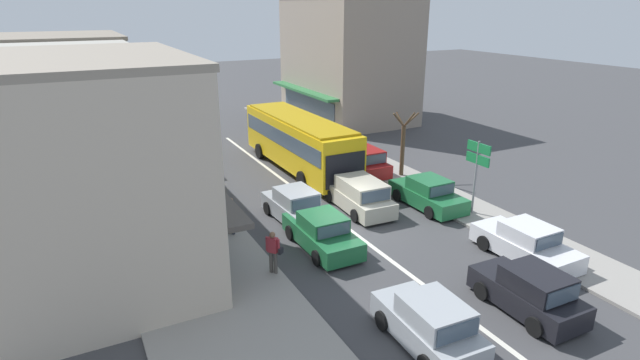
{
  "coord_description": "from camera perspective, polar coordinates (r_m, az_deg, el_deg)",
  "views": [
    {
      "loc": [
        -10.36,
        -17.41,
        9.42
      ],
      "look_at": [
        0.31,
        3.33,
        1.2
      ],
      "focal_mm": 28.0,
      "sensor_mm": 36.0,
      "label": 1
    }
  ],
  "objects": [
    {
      "name": "hatchback_queue_gap_filler",
      "position": [
        15.31,
        12.37,
        -15.79
      ],
      "size": [
        1.93,
        3.76,
        1.54
      ],
      "color": "#9EA3A8",
      "rests_on": "ground"
    },
    {
      "name": "wagon_behind_bus_near",
      "position": [
        24.11,
        4.48,
        -1.73
      ],
      "size": [
        2.07,
        4.57,
        1.58
      ],
      "color": "#B7B29E",
      "rests_on": "ground"
    },
    {
      "name": "parked_sedan_kerb_front",
      "position": [
        21.07,
        22.45,
        -6.73
      ],
      "size": [
        1.92,
        4.21,
        1.47
      ],
      "color": "silver",
      "rests_on": "ground"
    },
    {
      "name": "parked_wagon_kerb_third",
      "position": [
        29.46,
        4.61,
        2.23
      ],
      "size": [
        1.97,
        4.52,
        1.58
      ],
      "color": "maroon",
      "rests_on": "ground"
    },
    {
      "name": "building_right_far",
      "position": [
        43.52,
        3.15,
        13.66
      ],
      "size": [
        8.53,
        11.55,
        10.16
      ],
      "color": "gray",
      "rests_on": "ground"
    },
    {
      "name": "shopfront_far_end",
      "position": [
        37.15,
        -26.94,
        8.67
      ],
      "size": [
        8.31,
        9.08,
        7.64
      ],
      "color": "#B2A38E",
      "rests_on": "ground"
    },
    {
      "name": "city_bus",
      "position": [
        29.6,
        -2.41,
        4.64
      ],
      "size": [
        2.82,
        10.88,
        3.23
      ],
      "color": "yellow",
      "rests_on": "ground"
    },
    {
      "name": "shopfront_mid_block",
      "position": [
        28.11,
        -26.39,
        5.74
      ],
      "size": [
        7.67,
        8.8,
        7.49
      ],
      "color": "silver",
      "rests_on": "ground"
    },
    {
      "name": "parked_sedan_kerb_second",
      "position": [
        24.99,
        12.21,
        -1.56
      ],
      "size": [
        1.92,
        4.21,
        1.47
      ],
      "color": "#1E6638",
      "rests_on": "ground"
    },
    {
      "name": "pedestrian_with_handbag_near",
      "position": [
        21.48,
        -10.08,
        -3.79
      ],
      "size": [
        0.34,
        0.65,
        1.63
      ],
      "color": "#232838",
      "rests_on": "sidewalk_left"
    },
    {
      "name": "traffic_light_downstreet",
      "position": [
        35.47,
        -16.39,
        7.97
      ],
      "size": [
        0.33,
        0.24,
        4.2
      ],
      "color": "gray",
      "rests_on": "ground"
    },
    {
      "name": "kerb_right",
      "position": [
        30.16,
        7.65,
        1.16
      ],
      "size": [
        2.8,
        44.0,
        0.12
      ],
      "primitive_type": "cube",
      "color": "gray",
      "rests_on": "ground"
    },
    {
      "name": "ground_plane",
      "position": [
        22.34,
        3.22,
        -5.55
      ],
      "size": [
        140.0,
        140.0,
        0.0
      ],
      "primitive_type": "plane",
      "color": "#3F3F42"
    },
    {
      "name": "sedan_adjacent_lane_lead",
      "position": [
        20.38,
        0.23,
        -6.03
      ],
      "size": [
        1.9,
        4.2,
        1.47
      ],
      "color": "#1E6638",
      "rests_on": "ground"
    },
    {
      "name": "sidewalk_left",
      "position": [
        25.46,
        -17.26,
        -3.05
      ],
      "size": [
        5.2,
        44.0,
        0.14
      ],
      "primitive_type": "cube",
      "color": "gray",
      "rests_on": "ground"
    },
    {
      "name": "shopfront_corner_near",
      "position": [
        19.08,
        -25.46,
        0.8
      ],
      "size": [
        8.39,
        9.39,
        7.9
      ],
      "color": "beige",
      "rests_on": "ground"
    },
    {
      "name": "hatchback_behind_bus_mid",
      "position": [
        17.72,
        22.79,
        -11.71
      ],
      "size": [
        1.87,
        3.73,
        1.54
      ],
      "color": "black",
      "rests_on": "ground"
    },
    {
      "name": "hatchback_adjacent_lane_trail",
      "position": [
        22.93,
        -2.96,
        -2.93
      ],
      "size": [
        1.95,
        3.77,
        1.54
      ],
      "color": "#9EA3A8",
      "rests_on": "ground"
    },
    {
      "name": "directional_road_sign",
      "position": [
        23.89,
        17.56,
        2.16
      ],
      "size": [
        0.1,
        1.4,
        3.6
      ],
      "color": "gray",
      "rests_on": "ground"
    },
    {
      "name": "street_tree_right",
      "position": [
        28.68,
        9.46,
        3.93
      ],
      "size": [
        1.77,
        1.73,
        3.95
      ],
      "color": "brown",
      "rests_on": "ground"
    },
    {
      "name": "pedestrian_browsing_midblock",
      "position": [
        18.23,
        -5.36,
        -7.95
      ],
      "size": [
        0.53,
        0.58,
        1.63
      ],
      "color": "#4C4742",
      "rests_on": "sidewalk_left"
    },
    {
      "name": "lane_centre_line",
      "position": [
        25.58,
        -1.3,
        -2.18
      ],
      "size": [
        0.2,
        28.0,
        0.01
      ],
      "primitive_type": "cube",
      "color": "silver",
      "rests_on": "ground"
    }
  ]
}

